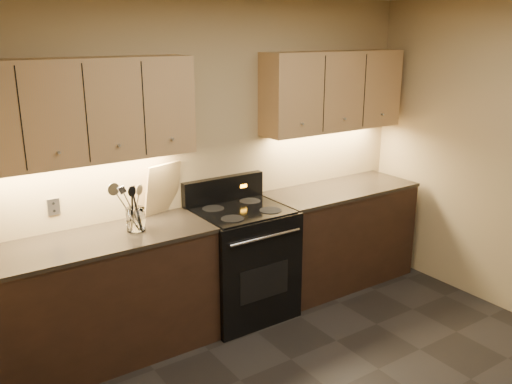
% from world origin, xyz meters
% --- Properties ---
extents(wall_back, '(4.00, 0.04, 2.60)m').
position_xyz_m(wall_back, '(0.00, 2.00, 1.30)').
color(wall_back, tan).
rests_on(wall_back, ground).
extents(counter_left, '(1.62, 0.62, 0.93)m').
position_xyz_m(counter_left, '(-1.10, 1.70, 0.47)').
color(counter_left, black).
rests_on(counter_left, ground).
extents(counter_right, '(1.46, 0.62, 0.93)m').
position_xyz_m(counter_right, '(1.18, 1.70, 0.47)').
color(counter_right, black).
rests_on(counter_right, ground).
extents(stove, '(0.76, 0.68, 1.14)m').
position_xyz_m(stove, '(0.08, 1.68, 0.48)').
color(stove, black).
rests_on(stove, ground).
extents(upper_cab_left, '(1.60, 0.30, 0.70)m').
position_xyz_m(upper_cab_left, '(-1.10, 1.85, 1.80)').
color(upper_cab_left, '#A17D50').
rests_on(upper_cab_left, wall_back).
extents(upper_cab_right, '(1.44, 0.30, 0.70)m').
position_xyz_m(upper_cab_right, '(1.18, 1.85, 1.80)').
color(upper_cab_right, '#A17D50').
rests_on(upper_cab_right, wall_back).
extents(outlet_plate, '(0.08, 0.01, 0.12)m').
position_xyz_m(outlet_plate, '(-1.30, 1.99, 1.12)').
color(outlet_plate, '#B2B5BA').
rests_on(outlet_plate, wall_back).
extents(utensil_crock, '(0.15, 0.15, 0.17)m').
position_xyz_m(utensil_crock, '(-0.81, 1.71, 1.01)').
color(utensil_crock, white).
rests_on(utensil_crock, counter_left).
extents(cutting_board, '(0.34, 0.19, 0.41)m').
position_xyz_m(cutting_board, '(-0.48, 1.95, 1.13)').
color(cutting_board, tan).
rests_on(cutting_board, counter_left).
extents(wooden_spoon, '(0.15, 0.07, 0.33)m').
position_xyz_m(wooden_spoon, '(-0.84, 1.71, 1.11)').
color(wooden_spoon, tan).
rests_on(wooden_spoon, utensil_crock).
extents(black_spoon, '(0.09, 0.16, 0.35)m').
position_xyz_m(black_spoon, '(-0.82, 1.74, 1.12)').
color(black_spoon, black).
rests_on(black_spoon, utensil_crock).
extents(black_turner, '(0.13, 0.11, 0.34)m').
position_xyz_m(black_turner, '(-0.79, 1.68, 1.11)').
color(black_turner, black).
rests_on(black_turner, utensil_crock).
extents(steel_spatula, '(0.22, 0.13, 0.38)m').
position_xyz_m(steel_spatula, '(-0.77, 1.72, 1.13)').
color(steel_spatula, silver).
rests_on(steel_spatula, utensil_crock).
extents(steel_skimmer, '(0.27, 0.11, 0.39)m').
position_xyz_m(steel_skimmer, '(-0.79, 1.70, 1.14)').
color(steel_skimmer, silver).
rests_on(steel_skimmer, utensil_crock).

